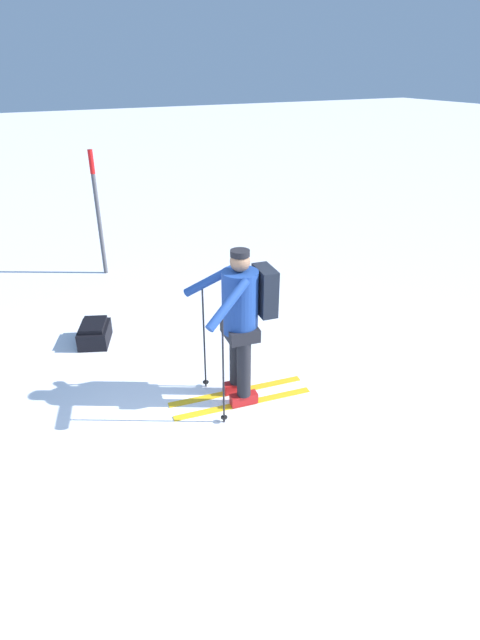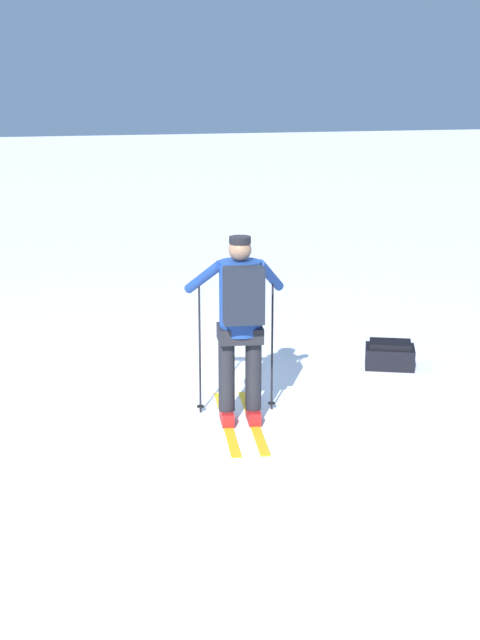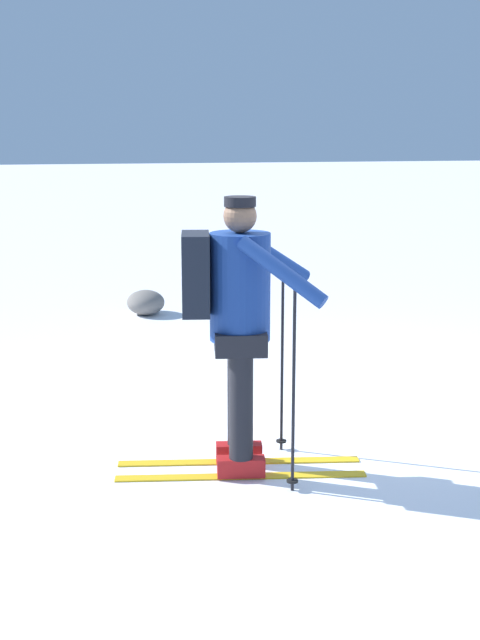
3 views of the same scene
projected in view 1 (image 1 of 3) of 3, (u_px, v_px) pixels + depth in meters
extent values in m
plane|color=white|center=(205.00, 465.00, 4.69)|extent=(80.00, 80.00, 0.00)
cube|color=gold|center=(244.00, 404.00, 5.52)|extent=(0.29, 1.58, 0.01)
cube|color=red|center=(244.00, 399.00, 5.49)|extent=(0.15, 0.31, 0.12)
cylinder|color=black|center=(244.00, 366.00, 5.29)|extent=(0.15, 0.15, 0.73)
cube|color=gold|center=(236.00, 391.00, 5.72)|extent=(0.29, 1.58, 0.01)
cube|color=red|center=(236.00, 387.00, 5.69)|extent=(0.15, 0.31, 0.12)
cylinder|color=black|center=(236.00, 355.00, 5.50)|extent=(0.15, 0.15, 0.73)
cube|color=black|center=(240.00, 331.00, 5.22)|extent=(0.43, 0.37, 0.14)
cylinder|color=navy|center=(240.00, 302.00, 5.07)|extent=(0.37, 0.37, 0.67)
sphere|color=#8C664C|center=(240.00, 262.00, 4.87)|extent=(0.20, 0.20, 0.20)
cylinder|color=black|center=(240.00, 253.00, 4.83)|extent=(0.19, 0.19, 0.06)
cube|color=black|center=(265.00, 291.00, 5.11)|extent=(0.37, 0.21, 0.50)
cylinder|color=black|center=(223.00, 370.00, 4.95)|extent=(0.02, 0.02, 1.29)
cylinder|color=black|center=(224.00, 417.00, 5.22)|extent=(0.07, 0.07, 0.01)
cylinder|color=navy|center=(228.00, 305.00, 4.68)|extent=(0.29, 0.56, 0.40)
cylinder|color=black|center=(204.00, 338.00, 5.52)|extent=(0.02, 0.02, 1.29)
cylinder|color=black|center=(206.00, 382.00, 5.79)|extent=(0.07, 0.07, 0.01)
cylinder|color=navy|center=(210.00, 281.00, 5.19)|extent=(0.41, 0.51, 0.40)
cube|color=black|center=(95.00, 335.00, 6.68)|extent=(0.64, 0.55, 0.23)
cube|color=black|center=(93.00, 325.00, 6.61)|extent=(0.53, 0.45, 0.06)
cylinder|color=#4C4C51|center=(98.00, 215.00, 8.46)|extent=(0.07, 0.07, 2.12)
cylinder|color=red|center=(91.00, 162.00, 8.06)|extent=(0.08, 0.08, 0.38)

